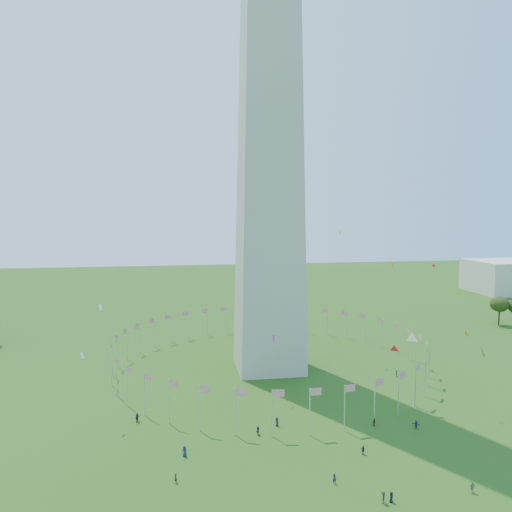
# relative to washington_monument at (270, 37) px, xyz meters

# --- Properties ---
(ground) EXTENTS (600.00, 600.00, 0.00)m
(ground) POSITION_rel_washington_monument_xyz_m (0.00, -50.00, -84.50)
(ground) COLOR #204610
(ground) RESTS_ON ground
(washington_monument) EXTENTS (16.80, 16.80, 169.00)m
(washington_monument) POSITION_rel_washington_monument_xyz_m (0.00, 0.00, 0.00)
(washington_monument) COLOR #B7B2A2
(washington_monument) RESTS_ON ground
(flag_ring) EXTENTS (80.24, 80.24, 9.00)m
(flag_ring) POSITION_rel_washington_monument_xyz_m (-0.00, 0.00, -80.00)
(flag_ring) COLOR silver
(flag_ring) RESTS_ON ground
(crowd) EXTENTS (84.32, 68.10, 1.86)m
(crowd) POSITION_rel_washington_monument_xyz_m (4.15, -48.67, -83.66)
(crowd) COLOR maroon
(crowd) RESTS_ON ground
(kites_aloft) EXTENTS (96.92, 74.17, 37.17)m
(kites_aloft) POSITION_rel_washington_monument_xyz_m (18.65, -30.54, -66.08)
(kites_aloft) COLOR white
(kites_aloft) RESTS_ON ground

